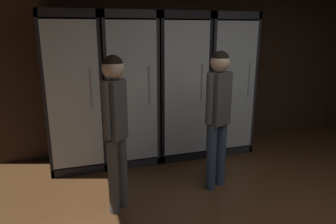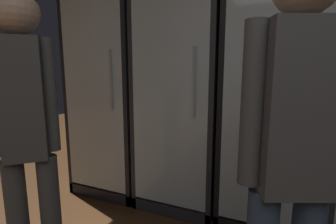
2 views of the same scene
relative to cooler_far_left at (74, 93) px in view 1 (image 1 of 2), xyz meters
The scene contains 7 objects.
wall_back 2.01m from the cooler_far_left, ahead, with size 6.00×0.06×2.80m, color #382619.
cooler_far_left is the anchor object (origin of this frame).
cooler_left 0.72m from the cooler_far_left, ahead, with size 0.70×0.69×2.03m.
cooler_center 1.44m from the cooler_far_left, ahead, with size 0.70×0.69×2.03m.
cooler_right 2.16m from the cooler_far_left, ahead, with size 0.70×0.69×2.03m.
shopper_near 1.91m from the cooler_far_left, 37.32° to the right, with size 0.34×0.24×1.59m.
shopper_far 1.34m from the cooler_far_left, 74.26° to the right, with size 0.24×0.24×1.58m.
Camera 1 is at (-1.95, -1.44, 1.80)m, focal length 32.89 mm.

